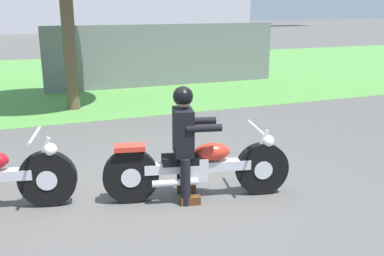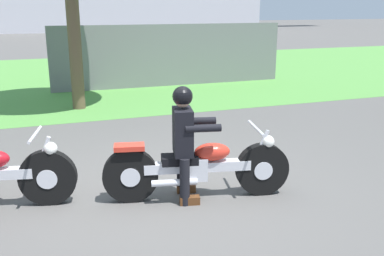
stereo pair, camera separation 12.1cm
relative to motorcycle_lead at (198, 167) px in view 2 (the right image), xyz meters
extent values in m
plane|color=#565451|center=(-0.43, 0.26, -0.40)|extent=(120.00, 120.00, 0.00)
cube|color=#549342|center=(-0.43, 10.23, -0.40)|extent=(60.00, 12.00, 0.01)
cylinder|color=black|center=(0.80, -0.17, -0.07)|extent=(0.68, 0.26, 0.67)
cylinder|color=silver|center=(0.80, -0.17, -0.07)|extent=(0.26, 0.19, 0.23)
cylinder|color=black|center=(-0.81, 0.18, -0.07)|extent=(0.68, 0.26, 0.67)
cylinder|color=silver|center=(-0.81, 0.18, -0.07)|extent=(0.26, 0.19, 0.23)
cube|color=silver|center=(-0.01, 0.00, 0.01)|extent=(1.31, 0.42, 0.12)
cube|color=silver|center=(-0.06, 0.01, -0.01)|extent=(0.36, 0.30, 0.28)
ellipsoid|color=red|center=(0.17, -0.03, 0.19)|extent=(0.48, 0.33, 0.22)
cube|color=black|center=(-0.22, 0.05, 0.11)|extent=(0.48, 0.33, 0.10)
cube|color=red|center=(-0.81, 0.18, 0.30)|extent=(0.39, 0.27, 0.06)
cylinder|color=silver|center=(0.75, -0.16, 0.18)|extent=(0.26, 0.10, 0.53)
cylinder|color=silver|center=(0.70, -0.15, 0.47)|extent=(0.18, 0.65, 0.04)
sphere|color=white|center=(0.85, -0.18, 0.29)|extent=(0.16, 0.16, 0.16)
cylinder|color=silver|center=(-0.33, -0.07, -0.13)|extent=(0.55, 0.19, 0.08)
cylinder|color=black|center=(-0.14, 0.22, -0.11)|extent=(0.12, 0.12, 0.58)
cube|color=#593319|center=(-0.09, 0.21, -0.35)|extent=(0.26, 0.15, 0.10)
cylinder|color=black|center=(-0.22, -0.13, -0.11)|extent=(0.12, 0.12, 0.58)
cube|color=#593319|center=(-0.16, -0.15, -0.35)|extent=(0.26, 0.15, 0.10)
cube|color=black|center=(-0.18, 0.04, 0.46)|extent=(0.30, 0.42, 0.56)
cylinder|color=black|center=(0.07, 0.16, 0.54)|extent=(0.43, 0.18, 0.09)
cylinder|color=black|center=(0.00, -0.17, 0.54)|extent=(0.43, 0.18, 0.09)
sphere|color=#D8A884|center=(-0.18, 0.04, 0.86)|extent=(0.20, 0.20, 0.20)
sphere|color=black|center=(-0.18, 0.04, 0.89)|extent=(0.24, 0.24, 0.24)
cylinder|color=black|center=(-1.75, 0.44, -0.06)|extent=(0.69, 0.26, 0.68)
cylinder|color=silver|center=(-1.75, 0.44, -0.06)|extent=(0.26, 0.19, 0.24)
cylinder|color=silver|center=(-1.80, 0.45, 0.19)|extent=(0.26, 0.10, 0.53)
cylinder|color=silver|center=(-1.85, 0.46, 0.48)|extent=(0.18, 0.65, 0.04)
sphere|color=white|center=(-1.69, 0.43, 0.30)|extent=(0.16, 0.16, 0.16)
cylinder|color=brown|center=(-0.87, 5.56, 1.11)|extent=(0.29, 0.29, 3.04)
cube|color=slate|center=(2.08, 7.71, 0.50)|extent=(7.00, 0.06, 1.80)
camera|label=1|loc=(-1.90, -4.67, 1.91)|focal=40.96mm
camera|label=2|loc=(-1.78, -4.72, 1.91)|focal=40.96mm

